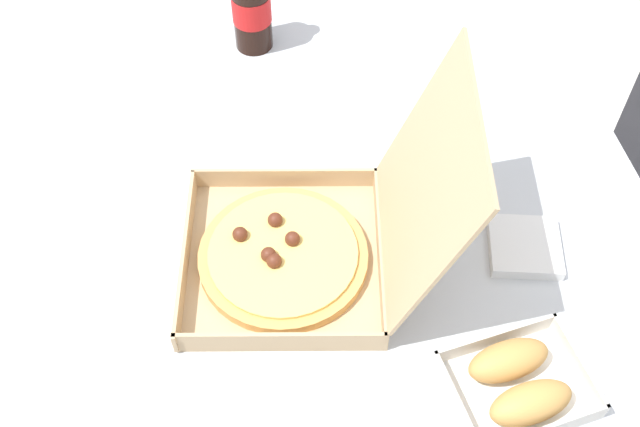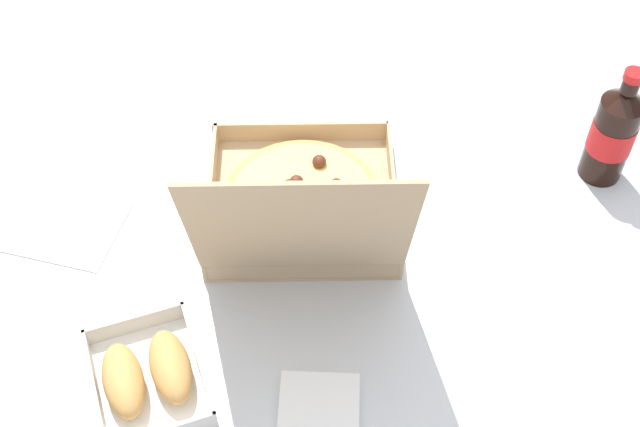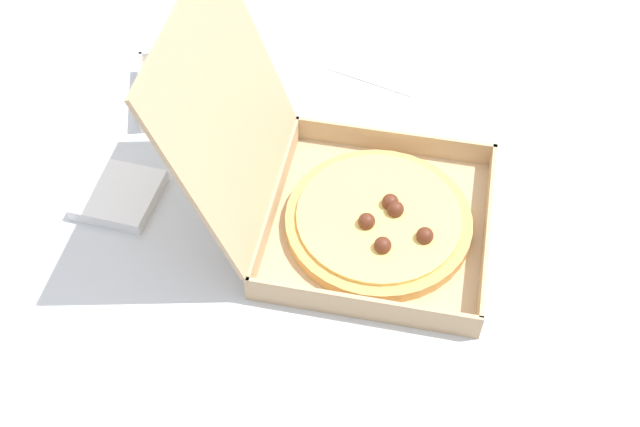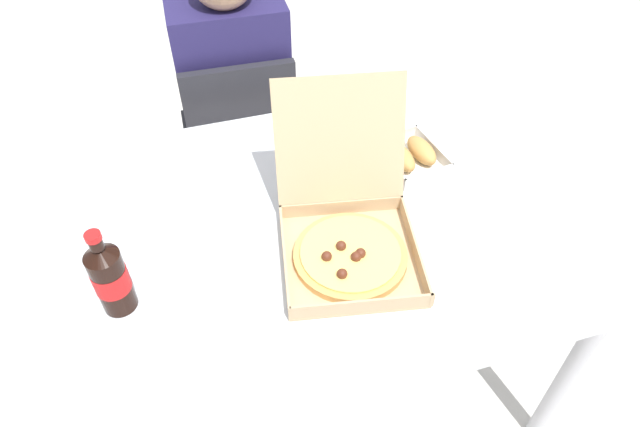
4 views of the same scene
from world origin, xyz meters
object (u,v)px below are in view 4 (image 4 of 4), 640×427
object	(u,v)px
bread_side_box	(411,155)
cola_bottle	(110,277)
pizza_box_open	(348,234)
paper_menu	(513,235)
diner_person	(233,78)
napkin_pile	(322,154)
chair	(241,137)

from	to	relation	value
bread_side_box	cola_bottle	size ratio (longest dim) A/B	0.93
pizza_box_open	bread_side_box	bearing A→B (deg)	42.87
bread_side_box	paper_menu	world-z (taller)	bread_side_box
bread_side_box	pizza_box_open	bearing A→B (deg)	-137.13
cola_bottle	paper_menu	world-z (taller)	cola_bottle
cola_bottle	paper_menu	distance (m)	0.92
diner_person	paper_menu	distance (m)	1.08
cola_bottle	diner_person	bearing A→B (deg)	65.34
diner_person	napkin_pile	xyz separation A→B (m)	(0.15, -0.54, 0.05)
chair	pizza_box_open	size ratio (longest dim) A/B	1.82
napkin_pile	chair	bearing A→B (deg)	108.10
chair	napkin_pile	xyz separation A→B (m)	(0.16, -0.48, 0.26)
chair	diner_person	size ratio (longest dim) A/B	0.72
chair	bread_side_box	xyz separation A→B (m)	(0.38, -0.57, 0.27)
chair	bread_side_box	distance (m)	0.74
paper_menu	napkin_pile	size ratio (longest dim) A/B	1.91
diner_person	pizza_box_open	size ratio (longest dim) A/B	2.52
cola_bottle	chair	bearing A→B (deg)	63.97
diner_person	paper_menu	bearing A→B (deg)	-61.99
napkin_pile	diner_person	bearing A→B (deg)	106.04
cola_bottle	napkin_pile	xyz separation A→B (m)	(0.56, 0.35, -0.08)
pizza_box_open	napkin_pile	world-z (taller)	pizza_box_open
chair	napkin_pile	distance (m)	0.57
pizza_box_open	cola_bottle	bearing A→B (deg)	-178.87
chair	pizza_box_open	xyz separation A→B (m)	(0.12, -0.82, 0.30)
diner_person	cola_bottle	xyz separation A→B (m)	(-0.41, -0.89, 0.14)
bread_side_box	napkin_pile	bearing A→B (deg)	157.58
pizza_box_open	paper_menu	xyz separation A→B (m)	(0.40, -0.08, -0.05)
chair	cola_bottle	size ratio (longest dim) A/B	3.71
cola_bottle	napkin_pile	world-z (taller)	cola_bottle
pizza_box_open	cola_bottle	xyz separation A→B (m)	(-0.52, -0.01, 0.05)
pizza_box_open	bread_side_box	distance (m)	0.36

